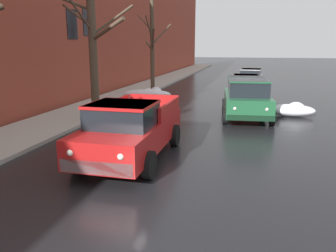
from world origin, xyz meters
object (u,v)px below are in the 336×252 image
(bare_tree_second_along_sidewalk, at_px, (93,38))
(bare_tree_mid_block, at_px, (152,46))
(suv_green_parked_kerbside_close, at_px, (247,97))
(sedan_silver_parked_far_down_block, at_px, (250,77))
(sedan_red_parked_kerbside_mid, at_px, (246,85))
(pickup_truck_red_approaching_near_lane, at_px, (130,130))

(bare_tree_second_along_sidewalk, height_order, bare_tree_mid_block, bare_tree_second_along_sidewalk)
(suv_green_parked_kerbside_close, height_order, sedan_silver_parked_far_down_block, suv_green_parked_kerbside_close)
(suv_green_parked_kerbside_close, bearing_deg, bare_tree_second_along_sidewalk, -163.70)
(bare_tree_second_along_sidewalk, distance_m, sedan_red_parked_kerbside_mid, 11.16)
(bare_tree_mid_block, height_order, sedan_red_parked_kerbside_mid, bare_tree_mid_block)
(pickup_truck_red_approaching_near_lane, bearing_deg, sedan_red_parked_kerbside_mid, 77.22)
(pickup_truck_red_approaching_near_lane, height_order, sedan_red_parked_kerbside_mid, pickup_truck_red_approaching_near_lane)
(bare_tree_mid_block, xyz_separation_m, sedan_silver_parked_far_down_block, (6.68, 5.68, -2.48))
(bare_tree_second_along_sidewalk, xyz_separation_m, bare_tree_mid_block, (-0.01, 9.16, -0.33))
(bare_tree_second_along_sidewalk, relative_size, sedan_red_parked_kerbside_mid, 1.60)
(bare_tree_mid_block, height_order, pickup_truck_red_approaching_near_lane, bare_tree_mid_block)
(sedan_silver_parked_far_down_block, bearing_deg, bare_tree_second_along_sidewalk, -114.19)
(pickup_truck_red_approaching_near_lane, distance_m, sedan_silver_parked_far_down_block, 19.90)
(bare_tree_second_along_sidewalk, bearing_deg, suv_green_parked_kerbside_close, 16.30)
(bare_tree_mid_block, height_order, sedan_silver_parked_far_down_block, bare_tree_mid_block)
(suv_green_parked_kerbside_close, relative_size, sedan_red_parked_kerbside_mid, 1.05)
(pickup_truck_red_approaching_near_lane, bearing_deg, bare_tree_second_along_sidewalk, 125.06)
(bare_tree_second_along_sidewalk, xyz_separation_m, suv_green_parked_kerbside_close, (6.55, 1.91, -2.58))
(bare_tree_second_along_sidewalk, xyz_separation_m, sedan_silver_parked_far_down_block, (6.67, 14.84, -2.81))
(suv_green_parked_kerbside_close, bearing_deg, sedan_red_parked_kerbside_mid, 91.12)
(suv_green_parked_kerbside_close, bearing_deg, pickup_truck_red_approaching_near_lane, -115.46)
(pickup_truck_red_approaching_near_lane, relative_size, sedan_silver_parked_far_down_block, 1.11)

